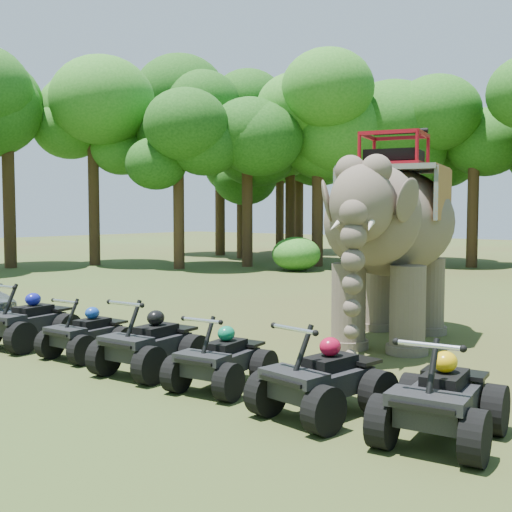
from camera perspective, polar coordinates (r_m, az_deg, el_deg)
The scene contains 21 objects.
ground at distance 12.04m, azimuth -3.68°, elevation -9.37°, with size 110.00×110.00×0.00m, color #47381E.
elephant at distance 13.98m, azimuth 11.99°, elevation 1.83°, with size 2.38×5.42×4.55m, color brown, non-canonical shape.
atv_0 at distance 14.10m, azimuth -19.68°, elevation -4.86°, with size 1.32×1.80×1.34m, color black, non-canonical shape.
atv_1 at distance 12.73m, azimuth -14.81°, elevation -6.09°, with size 1.14×1.57×1.16m, color black, non-canonical shape.
atv_2 at distance 11.26m, azimuth -9.42°, elevation -6.94°, with size 1.29×1.77×1.31m, color black, non-canonical shape.
atv_3 at distance 10.17m, azimuth -3.10°, elevation -8.41°, with size 1.18×1.61×1.20m, color black, non-canonical shape.
atv_4 at distance 8.89m, azimuth 5.94°, elevation -9.89°, with size 1.28×1.76×1.30m, color black, non-canonical shape.
atv_5 at distance 8.20m, azimuth 16.15°, elevation -11.14°, with size 1.30×1.79×1.32m, color black, non-canonical shape.
tree_27 at distance 33.80m, azimuth -21.16°, elevation 7.22°, with size 6.77×6.77×9.67m, color #195114, non-canonical shape.
tree_28 at distance 34.15m, azimuth -14.24°, elevation 6.49°, with size 6.08×6.08×8.68m, color #195114, non-canonical shape.
tree_29 at distance 31.15m, azimuth -6.90°, elevation 5.90°, with size 5.36×5.36×7.66m, color #195114, non-canonical shape.
tree_30 at distance 32.15m, azimuth -0.79°, elevation 6.21°, with size 5.63×5.63×8.05m, color #195114, non-canonical shape.
tree_31 at distance 32.61m, azimuth 5.51°, elevation 7.19°, with size 6.45×6.45×9.21m, color #195114, non-canonical shape.
tree_32 at distance 33.47m, azimuth 12.07°, elevation 7.28°, with size 6.65×6.65×9.50m, color #195114, non-canonical shape.
tree_33 at distance 33.53m, azimuth 18.76°, elevation 6.18°, with size 5.85×5.85×8.36m, color #195114, non-canonical shape.
tree_34 at distance 44.10m, azimuth 3.86°, elevation 6.84°, with size 6.97×6.97×9.95m, color #195114, non-canonical shape.
tree_37 at distance 42.08m, azimuth 2.14°, elevation 5.71°, with size 5.65×5.65×8.07m, color #195114, non-canonical shape.
tree_40 at distance 36.62m, azimuth 14.42°, elevation 5.18°, with size 5.06×5.06×7.23m, color #195114, non-canonical shape.
tree_41 at distance 38.00m, azimuth -1.34°, elevation 5.26°, with size 5.07×5.07×7.24m, color #195114, non-canonical shape.
tree_44 at distance 40.77m, azimuth -3.23°, elevation 7.57°, with size 7.45×7.45×10.65m, color #195114, non-canonical shape.
tree_46 at distance 35.52m, azimuth 3.05°, elevation 5.77°, with size 5.44×5.44×7.77m, color #195114, non-canonical shape.
Camera 1 is at (8.02, -8.54, 2.78)m, focal length 45.00 mm.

